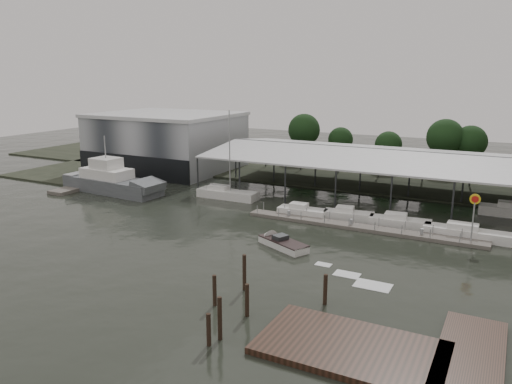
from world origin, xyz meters
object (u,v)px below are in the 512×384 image
at_px(white_sailboat, 227,194).
at_px(speedboat_underway, 280,243).
at_px(shell_fuel_sign, 474,209).
at_px(grey_trawler, 113,182).

distance_m(white_sailboat, speedboat_underway, 21.71).
height_order(shell_fuel_sign, grey_trawler, grey_trawler).
bearing_deg(white_sailboat, shell_fuel_sign, -10.18).
relative_size(grey_trawler, speedboat_underway, 1.07).
bearing_deg(grey_trawler, shell_fuel_sign, 2.76).
height_order(grey_trawler, speedboat_underway, grey_trawler).
height_order(grey_trawler, white_sailboat, white_sailboat).
relative_size(white_sailboat, speedboat_underway, 0.78).
height_order(shell_fuel_sign, speedboat_underway, shell_fuel_sign).
bearing_deg(white_sailboat, grey_trawler, -165.56).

